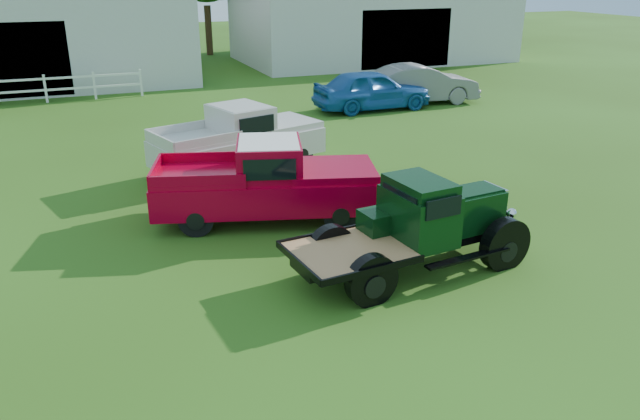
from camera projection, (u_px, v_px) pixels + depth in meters
name	position (u px, v px, depth m)	size (l,w,h in m)	color
ground	(334.00, 287.00, 11.41)	(120.00, 120.00, 0.00)	#2B4910
shed_right	(372.00, 17.00, 38.67)	(16.80, 9.20, 5.20)	#A6A6A1
vintage_flatbed	(414.00, 226.00, 11.73)	(4.63, 1.83, 1.83)	black
red_pickup	(265.00, 181.00, 14.15)	(5.17, 1.99, 1.89)	#A1001E
white_pickup	(238.00, 139.00, 17.63)	(5.01, 1.94, 1.84)	#BBB9B3
misc_car_blue	(372.00, 90.00, 25.38)	(1.93, 4.79, 1.63)	#1F5AA5
misc_car_grey	(420.00, 84.00, 26.62)	(1.71, 4.92, 1.62)	slate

